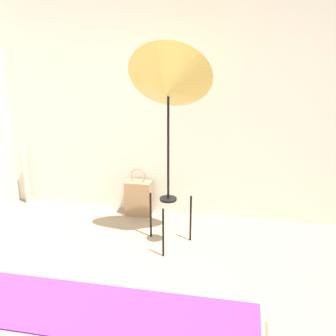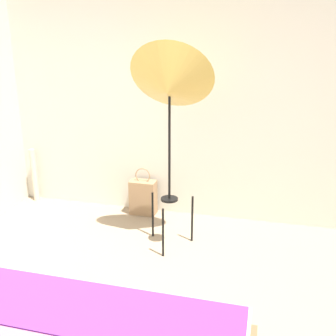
{
  "view_description": "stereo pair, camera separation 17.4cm",
  "coord_description": "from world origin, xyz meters",
  "views": [
    {
      "loc": [
        0.88,
        -1.65,
        1.85
      ],
      "look_at": [
        0.26,
        1.42,
        0.82
      ],
      "focal_mm": 42.0,
      "sensor_mm": 36.0,
      "label": 1
    },
    {
      "loc": [
        1.04,
        -1.61,
        1.85
      ],
      "look_at": [
        0.26,
        1.42,
        0.82
      ],
      "focal_mm": 42.0,
      "sensor_mm": 36.0,
      "label": 2
    }
  ],
  "objects": [
    {
      "name": "wall_back",
      "position": [
        0.0,
        2.35,
        1.3
      ],
      "size": [
        8.0,
        0.05,
        2.6
      ],
      "color": "beige",
      "rests_on": "ground_plane"
    },
    {
      "name": "photo_umbrella",
      "position": [
        0.23,
        1.61,
        1.48
      ],
      "size": [
        0.73,
        0.62,
        1.85
      ],
      "color": "black",
      "rests_on": "ground_plane"
    },
    {
      "name": "tote_bag",
      "position": [
        -0.22,
        2.21,
        0.2
      ],
      "size": [
        0.28,
        0.16,
        0.53
      ],
      "color": "#9E7A56",
      "rests_on": "ground_plane"
    },
    {
      "name": "paper_roll",
      "position": [
        -1.59,
        2.25,
        0.32
      ],
      "size": [
        0.06,
        0.06,
        0.64
      ],
      "color": "beige",
      "rests_on": "ground_plane"
    }
  ]
}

